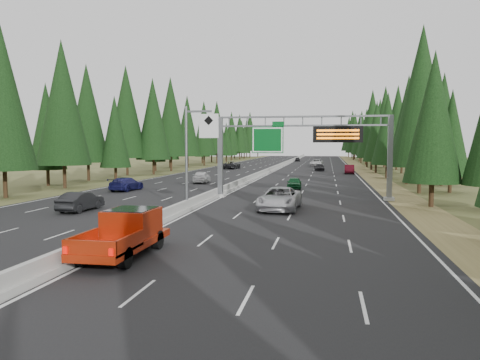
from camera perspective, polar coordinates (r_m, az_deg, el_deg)
name	(u,v)px	position (r m, az deg, el deg)	size (l,w,h in m)	color
road	(271,172)	(90.09, 3.81, 1.02)	(32.00, 260.00, 0.08)	black
shoulder_right	(366,173)	(89.76, 15.16, 0.87)	(3.60, 260.00, 0.06)	olive
shoulder_left	(182,171)	(93.85, -7.05, 1.13)	(3.60, 260.00, 0.06)	#474F25
median_barrier	(271,170)	(90.07, 3.81, 1.26)	(0.70, 260.00, 0.85)	#9B9B96
sign_gantry	(309,144)	(44.23, 8.45, 4.40)	(16.75, 0.98, 7.80)	slate
hov_sign_pole	(194,151)	(35.71, -5.68, 3.59)	(2.80, 0.50, 8.00)	slate
tree_row_right	(400,118)	(81.73, 18.87, 7.20)	(11.69, 245.27, 18.97)	black
tree_row_left	(154,124)	(90.47, -10.46, 6.73)	(11.54, 243.09, 18.66)	black
silver_minivan	(280,199)	(36.68, 4.86, -2.28)	(2.93, 6.35, 1.77)	#B7B6BB
red_pickup	(128,230)	(22.41, -13.55, -5.92)	(2.26, 6.34, 2.07)	black
car_ahead_green	(294,183)	(54.62, 6.63, -0.35)	(1.60, 3.98, 1.36)	#135628
car_ahead_dkred	(349,169)	(85.11, 13.20, 1.29)	(1.67, 4.78, 1.58)	maroon
car_ahead_dkgrey	(319,167)	(93.56, 9.65, 1.53)	(1.88, 4.62, 1.34)	black
car_ahead_white	(317,163)	(114.30, 9.32, 2.10)	(2.74, 5.94, 1.65)	silver
car_ahead_far	(297,159)	(146.91, 7.02, 2.53)	(1.55, 3.84, 1.31)	black
car_onc_near	(81,201)	(38.03, -18.85, -2.47)	(1.58, 4.54, 1.50)	black
car_onc_blue	(126,184)	(53.52, -13.69, -0.47)	(2.10, 5.15, 1.50)	#16174F
car_onc_white	(202,177)	(62.74, -4.70, 0.38)	(1.91, 4.75, 1.62)	silver
car_onc_far	(232,165)	(99.63, -1.02, 1.83)	(2.69, 5.83, 1.62)	black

